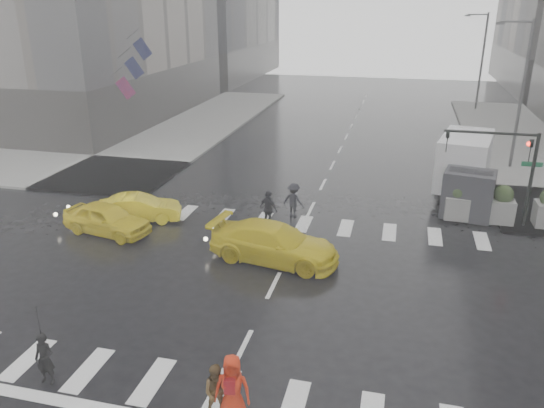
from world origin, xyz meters
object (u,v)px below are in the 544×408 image
(pedestrian_orange, at_px, (232,388))
(box_truck, at_px, (465,169))
(traffic_signal_pole, at_px, (510,160))
(taxi_front, at_px, (107,219))
(pedestrian_brown, at_px, (218,392))
(taxi_mid, at_px, (139,208))

(pedestrian_orange, xyz_separation_m, box_truck, (6.89, 17.73, 0.87))
(traffic_signal_pole, height_order, pedestrian_orange, traffic_signal_pole)
(taxi_front, bearing_deg, pedestrian_brown, -127.01)
(pedestrian_brown, height_order, taxi_mid, pedestrian_brown)
(traffic_signal_pole, relative_size, taxi_mid, 1.15)
(pedestrian_orange, height_order, taxi_front, pedestrian_orange)
(traffic_signal_pole, bearing_deg, box_truck, 117.31)
(traffic_signal_pole, relative_size, pedestrian_orange, 2.41)
(traffic_signal_pole, height_order, box_truck, traffic_signal_pole)
(pedestrian_brown, xyz_separation_m, taxi_front, (-8.67, 9.62, -0.05))
(pedestrian_brown, xyz_separation_m, pedestrian_orange, (0.39, -0.00, 0.18))
(traffic_signal_pole, xyz_separation_m, taxi_front, (-17.45, -5.19, -2.51))
(pedestrian_orange, bearing_deg, box_truck, 61.32)
(taxi_front, height_order, box_truck, box_truck)
(traffic_signal_pole, distance_m, taxi_front, 18.38)
(traffic_signal_pole, height_order, taxi_mid, traffic_signal_pole)
(pedestrian_brown, height_order, taxi_front, pedestrian_brown)
(pedestrian_brown, distance_m, taxi_mid, 13.80)
(traffic_signal_pole, height_order, taxi_front, traffic_signal_pole)
(traffic_signal_pole, xyz_separation_m, box_truck, (-1.51, 2.92, -1.41))
(pedestrian_brown, distance_m, taxi_front, 12.95)
(pedestrian_brown, xyz_separation_m, taxi_mid, (-7.95, 11.28, -0.11))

